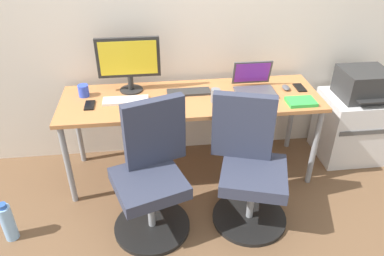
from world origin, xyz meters
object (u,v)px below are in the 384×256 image
at_px(office_chair_right, 249,169).
at_px(side_cabinet, 352,126).
at_px(office_chair_left, 152,176).
at_px(coffee_mug, 84,91).
at_px(printer, 363,84).
at_px(desktop_monitor, 129,61).
at_px(water_bottle_on_floor, 8,222).
at_px(open_laptop, 254,84).

distance_m(office_chair_right, side_cabinet, 1.29).
height_order(office_chair_left, coffee_mug, office_chair_left).
bearing_deg(office_chair_left, printer, 19.76).
bearing_deg(desktop_monitor, office_chair_left, -80.40).
bearing_deg(desktop_monitor, water_bottle_on_floor, -138.51).
bearing_deg(printer, side_cabinet, 90.00).
height_order(office_chair_left, office_chair_right, same).
relative_size(water_bottle_on_floor, desktop_monitor, 0.65).
height_order(side_cabinet, water_bottle_on_floor, side_cabinet).
bearing_deg(office_chair_left, side_cabinet, 19.79).
distance_m(water_bottle_on_floor, coffee_mug, 1.07).
bearing_deg(printer, office_chair_left, -160.24).
bearing_deg(desktop_monitor, coffee_mug, -171.12).
distance_m(printer, water_bottle_on_floor, 2.91).
distance_m(printer, open_laptop, 0.94).
height_order(office_chair_right, coffee_mug, office_chair_right).
height_order(office_chair_left, water_bottle_on_floor, office_chair_left).
bearing_deg(coffee_mug, printer, -0.92).
distance_m(office_chair_right, printer, 1.31).
distance_m(office_chair_right, open_laptop, 0.73).
relative_size(office_chair_left, coffee_mug, 10.22).
relative_size(office_chair_right, coffee_mug, 10.22).
height_order(printer, water_bottle_on_floor, printer).
xyz_separation_m(office_chair_left, water_bottle_on_floor, (-0.99, -0.04, -0.28)).
xyz_separation_m(office_chair_right, side_cabinet, (1.11, 0.64, -0.13)).
distance_m(office_chair_left, coffee_mug, 0.90).
xyz_separation_m(side_cabinet, printer, (0.00, -0.00, 0.41)).
relative_size(open_laptop, coffee_mug, 3.37).
bearing_deg(open_laptop, office_chair_right, -105.23).
distance_m(water_bottle_on_floor, open_laptop, 2.05).
xyz_separation_m(water_bottle_on_floor, open_laptop, (1.84, 0.65, 0.62)).
relative_size(office_chair_left, desktop_monitor, 1.96).
height_order(desktop_monitor, open_laptop, desktop_monitor).
distance_m(office_chair_left, office_chair_right, 0.67).
distance_m(office_chair_left, side_cabinet, 1.90).
xyz_separation_m(office_chair_left, side_cabinet, (1.78, 0.64, -0.13)).
height_order(office_chair_left, open_laptop, office_chair_left).
xyz_separation_m(printer, coffee_mug, (-2.27, 0.04, 0.05)).
relative_size(desktop_monitor, coffee_mug, 5.22).
relative_size(office_chair_right, water_bottle_on_floor, 3.03).
relative_size(printer, desktop_monitor, 0.83).
bearing_deg(printer, coffee_mug, 179.08).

